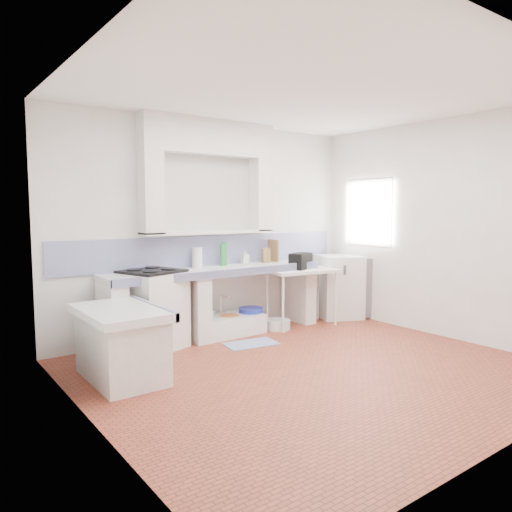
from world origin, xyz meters
TOP-DOWN VIEW (x-y plane):
  - floor at (0.00, 0.00)m, footprint 4.50×4.50m
  - ceiling at (0.00, 0.00)m, footprint 4.50×4.50m
  - wall_back at (0.00, 2.00)m, footprint 4.50×0.00m
  - wall_left at (-2.25, 0.00)m, footprint 0.00×4.50m
  - wall_right at (2.25, 0.00)m, footprint 0.00×4.50m
  - alcove_mass at (-0.10, 1.88)m, footprint 1.90×0.25m
  - window_frame at (2.42, 1.20)m, footprint 0.35×0.86m
  - lace_valance at (2.28, 1.20)m, footprint 0.01×0.84m
  - counter_slab at (-0.10, 1.70)m, footprint 3.00×0.60m
  - counter_lip at (-0.10, 1.42)m, footprint 3.00×0.04m
  - counter_pier_left at (-1.50, 1.70)m, footprint 0.20×0.55m
  - counter_pier_mid at (-0.45, 1.70)m, footprint 0.20×0.55m
  - counter_pier_right at (1.30, 1.70)m, footprint 0.20×0.55m
  - peninsula_top at (-1.70, 0.90)m, footprint 0.70×1.10m
  - peninsula_base at (-1.70, 0.90)m, footprint 0.60×1.00m
  - peninsula_lip at (-1.37, 0.90)m, footprint 0.04×1.10m
  - backsplash at (0.00, 1.99)m, footprint 4.27×0.03m
  - stove at (-1.02, 1.68)m, footprint 0.80×0.79m
  - sink at (0.05, 1.68)m, footprint 0.92×0.50m
  - side_table at (1.15, 1.47)m, footprint 1.04×0.68m
  - fridge at (1.99, 1.55)m, footprint 0.81×0.81m
  - bucket_red at (-0.11, 1.68)m, footprint 0.29×0.29m
  - bucket_orange at (0.07, 1.68)m, footprint 0.34×0.34m
  - bucket_blue at (0.41, 1.68)m, footprint 0.44×0.44m
  - basin_white at (0.75, 1.51)m, footprint 0.35×0.35m
  - water_bottle_a at (-0.10, 1.85)m, footprint 0.10×0.10m
  - water_bottle_b at (0.15, 1.85)m, footprint 0.09×0.09m
  - black_bag at (1.15, 1.50)m, footprint 0.41×0.33m
  - green_bottle_a at (0.11, 1.85)m, footprint 0.09×0.09m
  - green_bottle_b at (0.07, 1.85)m, footprint 0.08×0.08m
  - knife_block at (0.75, 1.79)m, footprint 0.12×0.10m
  - cutting_board at (0.94, 1.85)m, footprint 0.02×0.23m
  - paper_towel at (-0.32, 1.85)m, footprint 0.17×0.17m
  - soap_bottle at (0.43, 1.84)m, footprint 0.10×0.10m
  - rug at (0.02, 1.12)m, footprint 0.68×0.45m

SIDE VIEW (x-z plane):
  - floor at x=0.00m, z-range 0.00..0.00m
  - rug at x=0.02m, z-range 0.00..0.01m
  - basin_white at x=0.75m, z-range 0.00..0.13m
  - sink at x=0.05m, z-range 0.00..0.22m
  - bucket_red at x=-0.11m, z-range 0.00..0.25m
  - bucket_orange at x=0.07m, z-range 0.00..0.25m
  - water_bottle_b at x=0.15m, z-range 0.00..0.27m
  - bucket_blue at x=0.41m, z-range 0.00..0.31m
  - water_bottle_a at x=-0.10m, z-range 0.00..0.32m
  - peninsula_base at x=-1.70m, z-range 0.00..0.62m
  - side_table at x=1.15m, z-range 0.38..0.43m
  - counter_pier_left at x=-1.50m, z-range 0.00..0.82m
  - counter_pier_mid at x=-0.45m, z-range 0.00..0.82m
  - counter_pier_right at x=1.30m, z-range 0.00..0.82m
  - stove at x=-1.02m, z-range 0.00..0.91m
  - fridge at x=1.99m, z-range 0.00..0.95m
  - peninsula_top at x=-1.70m, z-range 0.62..0.70m
  - peninsula_lip at x=-1.37m, z-range 0.61..0.71m
  - counter_slab at x=-0.10m, z-range 0.82..0.90m
  - counter_lip at x=-0.10m, z-range 0.81..0.91m
  - black_bag at x=1.15m, z-range 0.81..1.04m
  - soap_bottle at x=0.43m, z-range 0.90..1.10m
  - knife_block at x=0.75m, z-range 0.90..1.10m
  - paper_towel at x=-0.32m, z-range 0.90..1.16m
  - green_bottle_b at x=0.07m, z-range 0.90..1.19m
  - green_bottle_a at x=0.11m, z-range 0.90..1.22m
  - cutting_board at x=0.94m, z-range 0.90..1.22m
  - backsplash at x=0.00m, z-range 0.90..1.30m
  - wall_back at x=0.00m, z-range -0.85..3.65m
  - wall_left at x=-2.25m, z-range -0.85..3.65m
  - wall_right at x=2.25m, z-range -0.85..3.65m
  - window_frame at x=2.42m, z-range 1.07..2.13m
  - lace_valance at x=2.28m, z-range 1.86..2.10m
  - alcove_mass at x=-0.10m, z-range 2.35..2.80m
  - ceiling at x=0.00m, z-range 2.80..2.80m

